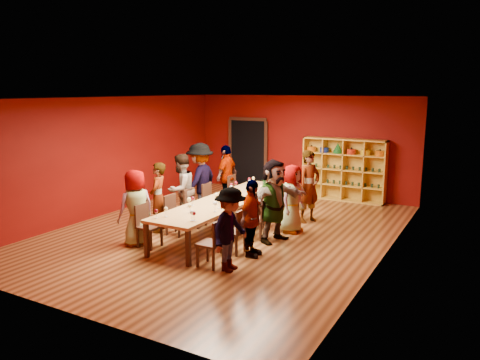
% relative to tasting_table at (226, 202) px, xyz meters
% --- Properties ---
extents(room_shell, '(7.10, 9.10, 3.04)m').
position_rel_tasting_table_xyz_m(room_shell, '(0.00, 0.00, 0.80)').
color(room_shell, '#583117').
rests_on(room_shell, ground).
extents(tasting_table, '(1.10, 4.50, 0.75)m').
position_rel_tasting_table_xyz_m(tasting_table, '(0.00, 0.00, 0.00)').
color(tasting_table, '#B3874A').
rests_on(tasting_table, ground).
extents(doorway, '(1.40, 0.17, 2.30)m').
position_rel_tasting_table_xyz_m(doorway, '(-1.80, 4.43, 0.42)').
color(doorway, black).
rests_on(doorway, ground).
extents(shelving_unit, '(2.40, 0.40, 1.80)m').
position_rel_tasting_table_xyz_m(shelving_unit, '(1.40, 4.32, 0.28)').
color(shelving_unit, gold).
rests_on(shelving_unit, ground).
extents(chair_person_left_0, '(0.42, 0.42, 0.89)m').
position_rel_tasting_table_xyz_m(chair_person_left_0, '(-0.91, -1.67, -0.20)').
color(chair_person_left_0, black).
rests_on(chair_person_left_0, ground).
extents(person_left_0, '(0.67, 0.87, 1.58)m').
position_rel_tasting_table_xyz_m(person_left_0, '(-1.17, -1.67, 0.09)').
color(person_left_0, '#5F83C4').
rests_on(person_left_0, ground).
extents(chair_person_left_1, '(0.42, 0.42, 0.89)m').
position_rel_tasting_table_xyz_m(chair_person_left_1, '(-0.91, -0.73, -0.20)').
color(chair_person_left_1, black).
rests_on(chair_person_left_1, ground).
extents(person_left_1, '(0.61, 0.70, 1.59)m').
position_rel_tasting_table_xyz_m(person_left_1, '(-1.35, -0.73, 0.09)').
color(person_left_1, '#5A77BA').
rests_on(person_left_1, ground).
extents(chair_person_left_2, '(0.42, 0.42, 0.89)m').
position_rel_tasting_table_xyz_m(chair_person_left_2, '(-0.91, -0.00, -0.20)').
color(chair_person_left_2, black).
rests_on(chair_person_left_2, ground).
extents(person_left_2, '(0.50, 0.85, 1.70)m').
position_rel_tasting_table_xyz_m(person_left_2, '(-1.25, -0.00, 0.15)').
color(person_left_2, '#141D38').
rests_on(person_left_2, ground).
extents(chair_person_left_3, '(0.42, 0.42, 0.89)m').
position_rel_tasting_table_xyz_m(chair_person_left_3, '(-0.91, 0.76, -0.20)').
color(chair_person_left_3, black).
rests_on(chair_person_left_3, ground).
extents(person_left_3, '(0.58, 1.25, 1.88)m').
position_rel_tasting_table_xyz_m(person_left_3, '(-1.21, 0.76, 0.24)').
color(person_left_3, beige).
rests_on(person_left_3, ground).
extents(chair_person_left_4, '(0.42, 0.42, 0.89)m').
position_rel_tasting_table_xyz_m(chair_person_left_4, '(-0.91, 2.00, -0.20)').
color(chair_person_left_4, black).
rests_on(chair_person_left_4, ground).
extents(person_left_4, '(0.49, 1.01, 1.70)m').
position_rel_tasting_table_xyz_m(person_left_4, '(-1.18, 2.00, 0.15)').
color(person_left_4, '#CF8B92').
rests_on(person_left_4, ground).
extents(chair_person_right_0, '(0.42, 0.42, 0.89)m').
position_rel_tasting_table_xyz_m(chair_person_right_0, '(0.91, -1.95, -0.20)').
color(chair_person_right_0, black).
rests_on(chair_person_right_0, ground).
extents(person_right_0, '(0.42, 0.99, 1.52)m').
position_rel_tasting_table_xyz_m(person_right_0, '(1.25, -1.95, 0.06)').
color(person_right_0, '#5983B8').
rests_on(person_right_0, ground).
extents(chair_person_right_1, '(0.42, 0.42, 0.89)m').
position_rel_tasting_table_xyz_m(chair_person_right_1, '(0.91, -1.13, -0.20)').
color(chair_person_right_1, black).
rests_on(chair_person_right_1, ground).
extents(person_right_1, '(0.50, 0.92, 1.51)m').
position_rel_tasting_table_xyz_m(person_right_1, '(1.24, -1.13, 0.05)').
color(person_right_1, pink).
rests_on(person_right_1, ground).
extents(chair_person_right_2, '(0.42, 0.42, 0.89)m').
position_rel_tasting_table_xyz_m(chair_person_right_2, '(0.91, -0.09, -0.20)').
color(chair_person_right_2, black).
rests_on(chair_person_right_2, ground).
extents(person_right_2, '(0.93, 1.71, 1.77)m').
position_rel_tasting_table_xyz_m(person_right_2, '(1.23, -0.09, 0.19)').
color(person_right_2, '#131636').
rests_on(person_right_2, ground).
extents(chair_person_right_3, '(0.42, 0.42, 0.89)m').
position_rel_tasting_table_xyz_m(chair_person_right_3, '(0.91, 0.70, -0.20)').
color(chair_person_right_3, black).
rests_on(chair_person_right_3, ground).
extents(person_right_3, '(0.50, 0.80, 1.55)m').
position_rel_tasting_table_xyz_m(person_right_3, '(1.31, 0.70, 0.07)').
color(person_right_3, '#4D4D52').
rests_on(person_right_3, ground).
extents(chair_person_right_4, '(0.42, 0.42, 0.89)m').
position_rel_tasting_table_xyz_m(chair_person_right_4, '(0.91, 1.67, -0.20)').
color(chair_person_right_4, black).
rests_on(chair_person_right_4, ground).
extents(person_right_4, '(0.68, 0.77, 1.75)m').
position_rel_tasting_table_xyz_m(person_right_4, '(1.34, 1.67, 0.18)').
color(person_right_4, '#5B87BB').
rests_on(person_right_4, ground).
extents(wine_glass_0, '(0.08, 0.08, 0.20)m').
position_rel_tasting_table_xyz_m(wine_glass_0, '(-0.28, -1.82, 0.20)').
color(wine_glass_0, white).
rests_on(wine_glass_0, tasting_table).
extents(wine_glass_1, '(0.09, 0.09, 0.22)m').
position_rel_tasting_table_xyz_m(wine_glass_1, '(-0.03, -0.37, 0.21)').
color(wine_glass_1, white).
rests_on(wine_glass_1, tasting_table).
extents(wine_glass_2, '(0.09, 0.09, 0.22)m').
position_rel_tasting_table_xyz_m(wine_glass_2, '(-0.31, -1.00, 0.21)').
color(wine_glass_2, white).
rests_on(wine_glass_2, tasting_table).
extents(wine_glass_3, '(0.08, 0.08, 0.20)m').
position_rel_tasting_table_xyz_m(wine_glass_3, '(0.38, 0.77, 0.20)').
color(wine_glass_3, white).
rests_on(wine_glass_3, tasting_table).
extents(wine_glass_4, '(0.08, 0.08, 0.20)m').
position_rel_tasting_table_xyz_m(wine_glass_4, '(0.36, 1.88, 0.19)').
color(wine_glass_4, white).
rests_on(wine_glass_4, tasting_table).
extents(wine_glass_5, '(0.08, 0.08, 0.21)m').
position_rel_tasting_table_xyz_m(wine_glass_5, '(0.28, -0.75, 0.20)').
color(wine_glass_5, white).
rests_on(wine_glass_5, tasting_table).
extents(wine_glass_6, '(0.08, 0.08, 0.20)m').
position_rel_tasting_table_xyz_m(wine_glass_6, '(-0.34, -0.82, 0.19)').
color(wine_glass_6, white).
rests_on(wine_glass_6, tasting_table).
extents(wine_glass_7, '(0.08, 0.08, 0.20)m').
position_rel_tasting_table_xyz_m(wine_glass_7, '(-0.14, 1.39, 0.20)').
color(wine_glass_7, white).
rests_on(wine_glass_7, tasting_table).
extents(wine_glass_8, '(0.09, 0.09, 0.21)m').
position_rel_tasting_table_xyz_m(wine_glass_8, '(-0.27, 1.61, 0.21)').
color(wine_glass_8, white).
rests_on(wine_glass_8, tasting_table).
extents(wine_glass_9, '(0.09, 0.09, 0.21)m').
position_rel_tasting_table_xyz_m(wine_glass_9, '(-0.33, 1.03, 0.20)').
color(wine_glass_9, white).
rests_on(wine_glass_9, tasting_table).
extents(wine_glass_10, '(0.08, 0.08, 0.19)m').
position_rel_tasting_table_xyz_m(wine_glass_10, '(-0.35, 0.84, 0.19)').
color(wine_glass_10, white).
rests_on(wine_glass_10, tasting_table).
extents(wine_glass_11, '(0.09, 0.09, 0.22)m').
position_rel_tasting_table_xyz_m(wine_glass_11, '(0.34, -1.01, 0.21)').
color(wine_glass_11, white).
rests_on(wine_glass_11, tasting_table).
extents(wine_glass_12, '(0.09, 0.09, 0.21)m').
position_rel_tasting_table_xyz_m(wine_glass_12, '(0.32, -1.80, 0.21)').
color(wine_glass_12, white).
rests_on(wine_glass_12, tasting_table).
extents(wine_glass_13, '(0.07, 0.07, 0.18)m').
position_rel_tasting_table_xyz_m(wine_glass_13, '(0.27, 0.03, 0.18)').
color(wine_glass_13, white).
rests_on(wine_glass_13, tasting_table).
extents(wine_glass_14, '(0.07, 0.07, 0.18)m').
position_rel_tasting_table_xyz_m(wine_glass_14, '(0.37, 1.02, 0.18)').
color(wine_glass_14, white).
rests_on(wine_glass_14, tasting_table).
extents(wine_glass_15, '(0.07, 0.07, 0.18)m').
position_rel_tasting_table_xyz_m(wine_glass_15, '(0.13, 0.32, 0.18)').
color(wine_glass_15, white).
rests_on(wine_glass_15, tasting_table).
extents(wine_glass_16, '(0.07, 0.07, 0.18)m').
position_rel_tasting_table_xyz_m(wine_glass_16, '(-0.38, -1.99, 0.18)').
color(wine_glass_16, white).
rests_on(wine_glass_16, tasting_table).
extents(wine_glass_17, '(0.08, 0.08, 0.19)m').
position_rel_tasting_table_xyz_m(wine_glass_17, '(0.36, -1.78, 0.19)').
color(wine_glass_17, white).
rests_on(wine_glass_17, tasting_table).
extents(wine_glass_18, '(0.08, 0.08, 0.19)m').
position_rel_tasting_table_xyz_m(wine_glass_18, '(0.28, 1.68, 0.19)').
color(wine_glass_18, white).
rests_on(wine_glass_18, tasting_table).
extents(wine_glass_19, '(0.07, 0.07, 0.19)m').
position_rel_tasting_table_xyz_m(wine_glass_19, '(-0.05, -1.34, 0.19)').
color(wine_glass_19, white).
rests_on(wine_glass_19, tasting_table).
extents(wine_glass_20, '(0.08, 0.08, 0.19)m').
position_rel_tasting_table_xyz_m(wine_glass_20, '(-0.28, 1.86, 0.19)').
color(wine_glass_20, white).
rests_on(wine_glass_20, tasting_table).
extents(spittoon_bowl, '(0.29, 0.29, 0.16)m').
position_rel_tasting_table_xyz_m(spittoon_bowl, '(0.20, 0.02, 0.12)').
color(spittoon_bowl, '#B4B7BC').
rests_on(spittoon_bowl, tasting_table).
extents(carafe_a, '(0.11, 0.11, 0.25)m').
position_rel_tasting_table_xyz_m(carafe_a, '(-0.07, 0.34, 0.16)').
color(carafe_a, white).
rests_on(carafe_a, tasting_table).
extents(carafe_b, '(0.12, 0.12, 0.26)m').
position_rel_tasting_table_xyz_m(carafe_b, '(0.24, -0.38, 0.17)').
color(carafe_b, white).
rests_on(carafe_b, tasting_table).
extents(wine_bottle, '(0.11, 0.11, 0.34)m').
position_rel_tasting_table_xyz_m(wine_bottle, '(0.24, 1.44, 0.18)').
color(wine_bottle, '#123216').
rests_on(wine_bottle, tasting_table).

